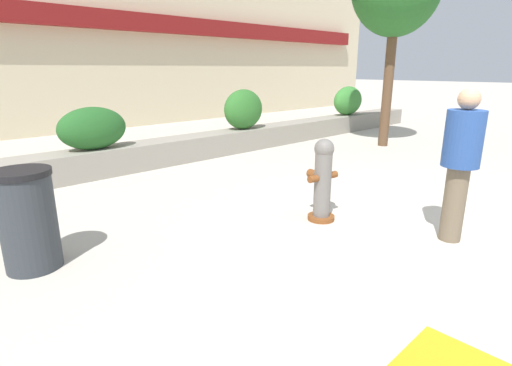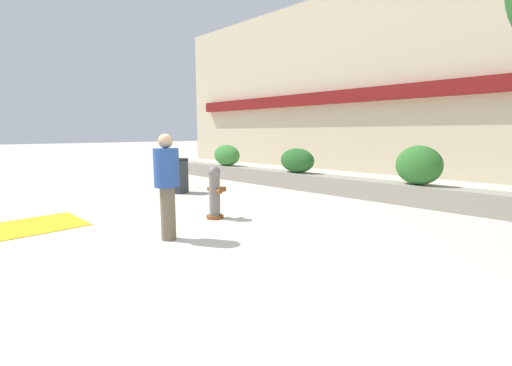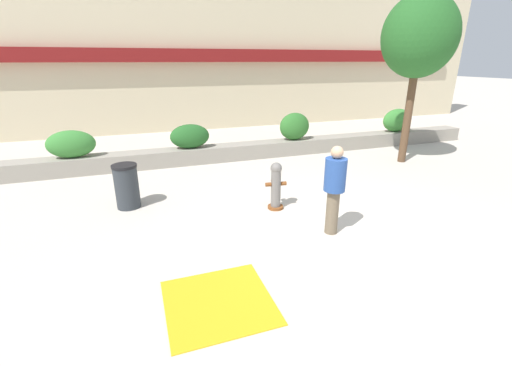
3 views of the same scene
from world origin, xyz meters
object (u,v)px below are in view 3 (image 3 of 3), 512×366
hedge_bush_2 (295,126)px  fire_hydrant (276,185)px  hedge_bush_1 (190,136)px  trash_bin (127,186)px  street_tree (420,37)px  hedge_bush_0 (71,144)px  pedestrian (334,185)px  hedge_bush_3 (397,120)px

hedge_bush_2 → fire_hydrant: 4.95m
hedge_bush_1 → fire_hydrant: hedge_bush_1 is taller
hedge_bush_1 → trash_bin: (-1.94, -3.08, -0.38)m
fire_hydrant → hedge_bush_2: bearing=59.9°
hedge_bush_1 → street_tree: street_tree is taller
hedge_bush_2 → fire_hydrant: size_ratio=1.01×
hedge_bush_0 → fire_hydrant: (4.60, -4.27, -0.35)m
hedge_bush_0 → hedge_bush_1: bearing=0.0°
hedge_bush_0 → pedestrian: size_ratio=0.76×
hedge_bush_1 → hedge_bush_2: bearing=0.0°
hedge_bush_0 → street_tree: 10.64m
street_tree → pedestrian: bearing=-143.6°
hedge_bush_3 → pedestrian: 8.53m
hedge_bush_0 → fire_hydrant: bearing=-42.8°
hedge_bush_2 → hedge_bush_3: bearing=0.0°
hedge_bush_0 → street_tree: street_tree is taller
street_tree → trash_bin: 9.20m
trash_bin → hedge_bush_2: bearing=28.8°
fire_hydrant → street_tree: size_ratio=0.21×
hedge_bush_1 → pedestrian: (1.77, -5.70, 0.10)m
hedge_bush_3 → fire_hydrant: hedge_bush_3 is taller
hedge_bush_2 → trash_bin: bearing=-151.2°
fire_hydrant → street_tree: street_tree is taller
pedestrian → hedge_bush_3: bearing=41.9°
hedge_bush_3 → street_tree: size_ratio=0.25×
pedestrian → trash_bin: bearing=144.8°
hedge_bush_2 → hedge_bush_3: (4.44, 0.00, -0.03)m
hedge_bush_2 → pedestrian: bearing=-108.5°
pedestrian → fire_hydrant: bearing=111.8°
hedge_bush_1 → fire_hydrant: bearing=-74.3°
hedge_bush_3 → street_tree: street_tree is taller
fire_hydrant → trash_bin: size_ratio=1.07×
street_tree → hedge_bush_1: bearing=162.0°
hedge_bush_3 → fire_hydrant: (-6.92, -4.27, -0.39)m
hedge_bush_3 → trash_bin: size_ratio=1.25×
hedge_bush_1 → hedge_bush_2: hedge_bush_2 is taller
hedge_bush_1 → hedge_bush_0: bearing=180.0°
hedge_bush_3 → trash_bin: hedge_bush_3 is taller
hedge_bush_0 → fire_hydrant: size_ratio=1.22×
trash_bin → pedestrian: bearing=-35.2°
hedge_bush_1 → pedestrian: pedestrian is taller
fire_hydrant → pedestrian: 1.60m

